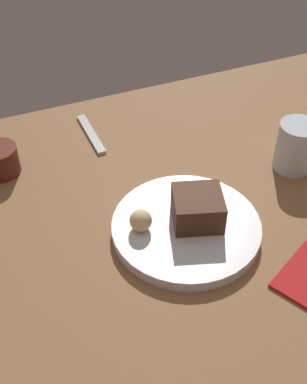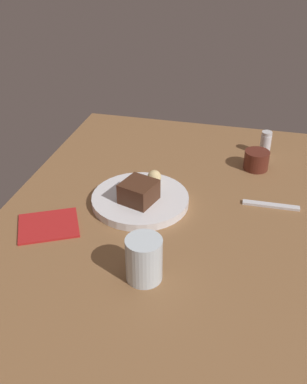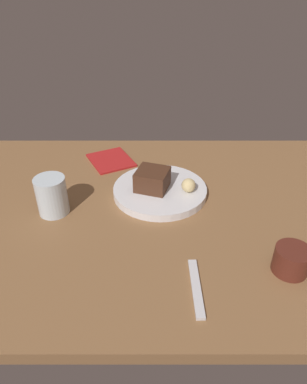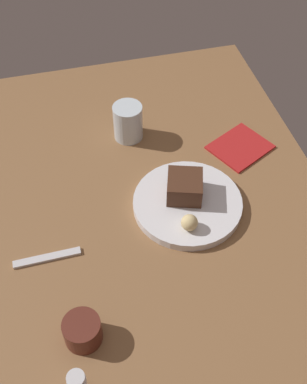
{
  "view_description": "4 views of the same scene",
  "coord_description": "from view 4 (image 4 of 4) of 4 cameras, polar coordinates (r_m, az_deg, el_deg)",
  "views": [
    {
      "loc": [
        31.81,
        61.62,
        68.64
      ],
      "look_at": [
        6.23,
        0.11,
        8.4
      ],
      "focal_mm": 47.51,
      "sensor_mm": 36.0,
      "label": 1
    },
    {
      "loc": [
        -93.81,
        -20.81,
        69.54
      ],
      "look_at": [
        -0.05,
        2.24,
        8.84
      ],
      "focal_mm": 41.43,
      "sensor_mm": 36.0,
      "label": 2
    },
    {
      "loc": [
        0.91,
        -75.71,
        57.76
      ],
      "look_at": [
        0.84,
        2.32,
        6.41
      ],
      "focal_mm": 32.61,
      "sensor_mm": 36.0,
      "label": 3
    },
    {
      "loc": [
        73.19,
        -19.54,
        95.81
      ],
      "look_at": [
        -1.91,
        -0.65,
        5.17
      ],
      "focal_mm": 46.01,
      "sensor_mm": 36.0,
      "label": 4
    }
  ],
  "objects": [
    {
      "name": "chocolate_cake_slice",
      "position": [
        1.17,
        3.64,
        0.61
      ],
      "size": [
        10.56,
        10.43,
        5.55
      ],
      "primitive_type": "cube",
      "rotation": [
        0.0,
        0.0,
        5.97
      ],
      "color": "#472819",
      "rests_on": "dessert_plate"
    },
    {
      "name": "water_glass",
      "position": [
        1.33,
        -2.98,
        8.11
      ],
      "size": [
        7.9,
        7.9,
        10.12
      ],
      "primitive_type": "cylinder",
      "color": "silver",
      "rests_on": "dining_table"
    },
    {
      "name": "dining_table",
      "position": [
        1.21,
        0.52,
        -1.74
      ],
      "size": [
        120.0,
        84.0,
        3.0
      ],
      "primitive_type": "cube",
      "color": "brown",
      "rests_on": "ground"
    },
    {
      "name": "coffee_cup",
      "position": [
        1.0,
        -8.23,
        -15.66
      ],
      "size": [
        7.53,
        7.53,
        5.85
      ],
      "primitive_type": "cylinder",
      "color": "#562319",
      "rests_on": "dining_table"
    },
    {
      "name": "bread_roll",
      "position": [
        1.11,
        4.19,
        -3.56
      ],
      "size": [
        3.88,
        3.88,
        3.88
      ],
      "primitive_type": "sphere",
      "color": "#DBC184",
      "rests_on": "dessert_plate"
    },
    {
      "name": "dessert_plate",
      "position": [
        1.19,
        3.96,
        -1.34
      ],
      "size": [
        26.26,
        26.26,
        2.14
      ],
      "primitive_type": "cylinder",
      "color": "silver",
      "rests_on": "dining_table"
    },
    {
      "name": "dessert_spoon",
      "position": [
        1.13,
        -12.23,
        -7.46
      ],
      "size": [
        2.05,
        15.03,
        0.7
      ],
      "primitive_type": "cube",
      "rotation": [
        0.0,
        0.0,
        4.73
      ],
      "color": "silver",
      "rests_on": "dining_table"
    },
    {
      "name": "folded_napkin",
      "position": [
        1.35,
        10.0,
        5.15
      ],
      "size": [
        17.79,
        18.76,
        0.6
      ],
      "primitive_type": "cube",
      "rotation": [
        0.0,
        0.0,
        0.47
      ],
      "color": "#B21E1E",
      "rests_on": "dining_table"
    }
  ]
}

